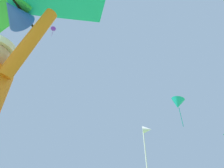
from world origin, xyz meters
The scene contains 4 objects.
distant_kite_white_low_right centered at (-0.90, 26.85, 7.19)m, with size 0.75×0.75×0.24m.
distant_kite_teal_mid_right centered at (3.08, 14.68, 6.66)m, with size 1.69×1.58×2.97m.
distant_kite_purple_high_left centered at (-11.98, 11.35, 19.23)m, with size 1.09×1.03×1.82m.
marker_flag centered at (0.63, 4.86, 1.87)m, with size 0.30×0.24×2.16m.
Camera 1 is at (1.10, -0.43, 0.80)m, focal length 24.03 mm.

